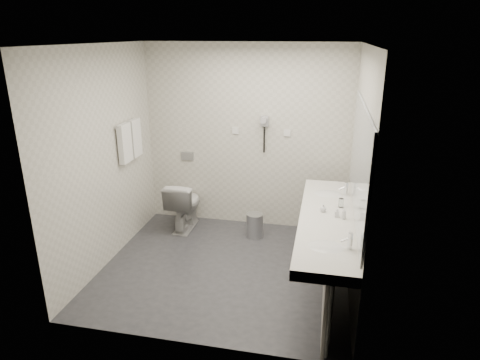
# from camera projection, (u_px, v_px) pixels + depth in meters

# --- Properties ---
(floor) EXTENTS (2.80, 2.80, 0.00)m
(floor) POSITION_uv_depth(u_px,v_px,m) (225.00, 268.00, 4.94)
(floor) COLOR #2B2C31
(floor) RESTS_ON ground
(ceiling) EXTENTS (2.80, 2.80, 0.00)m
(ceiling) POSITION_uv_depth(u_px,v_px,m) (222.00, 44.00, 4.11)
(ceiling) COLOR silver
(ceiling) RESTS_ON wall_back
(wall_back) EXTENTS (2.80, 0.00, 2.80)m
(wall_back) POSITION_uv_depth(u_px,v_px,m) (247.00, 138.00, 5.73)
(wall_back) COLOR beige
(wall_back) RESTS_ON floor
(wall_front) EXTENTS (2.80, 0.00, 2.80)m
(wall_front) POSITION_uv_depth(u_px,v_px,m) (184.00, 214.00, 3.33)
(wall_front) COLOR beige
(wall_front) RESTS_ON floor
(wall_left) EXTENTS (0.00, 2.60, 2.60)m
(wall_left) POSITION_uv_depth(u_px,v_px,m) (104.00, 158.00, 4.80)
(wall_left) COLOR beige
(wall_left) RESTS_ON floor
(wall_right) EXTENTS (0.00, 2.60, 2.60)m
(wall_right) POSITION_uv_depth(u_px,v_px,m) (358.00, 175.00, 4.26)
(wall_right) COLOR beige
(wall_right) RESTS_ON floor
(vanity_counter) EXTENTS (0.55, 2.20, 0.10)m
(vanity_counter) POSITION_uv_depth(u_px,v_px,m) (327.00, 221.00, 4.27)
(vanity_counter) COLOR silver
(vanity_counter) RESTS_ON floor
(vanity_panel) EXTENTS (0.03, 2.15, 0.75)m
(vanity_panel) POSITION_uv_depth(u_px,v_px,m) (327.00, 258.00, 4.41)
(vanity_panel) COLOR gray
(vanity_panel) RESTS_ON floor
(vanity_post_near) EXTENTS (0.06, 0.06, 0.75)m
(vanity_post_near) POSITION_uv_depth(u_px,v_px,m) (328.00, 321.00, 3.44)
(vanity_post_near) COLOR silver
(vanity_post_near) RESTS_ON floor
(vanity_post_far) EXTENTS (0.06, 0.06, 0.75)m
(vanity_post_far) POSITION_uv_depth(u_px,v_px,m) (330.00, 218.00, 5.36)
(vanity_post_far) COLOR silver
(vanity_post_far) RESTS_ON floor
(mirror) EXTENTS (0.02, 2.20, 1.05)m
(mirror) POSITION_uv_depth(u_px,v_px,m) (359.00, 161.00, 4.01)
(mirror) COLOR #B2BCC6
(mirror) RESTS_ON wall_right
(basin_near) EXTENTS (0.40, 0.31, 0.05)m
(basin_near) POSITION_uv_depth(u_px,v_px,m) (326.00, 248.00, 3.66)
(basin_near) COLOR silver
(basin_near) RESTS_ON vanity_counter
(basin_far) EXTENTS (0.40, 0.31, 0.05)m
(basin_far) POSITION_uv_depth(u_px,v_px,m) (328.00, 195.00, 4.86)
(basin_far) COLOR silver
(basin_far) RESTS_ON vanity_counter
(faucet_near) EXTENTS (0.04, 0.04, 0.15)m
(faucet_near) POSITION_uv_depth(u_px,v_px,m) (350.00, 241.00, 3.59)
(faucet_near) COLOR silver
(faucet_near) RESTS_ON vanity_counter
(faucet_far) EXTENTS (0.04, 0.04, 0.15)m
(faucet_far) POSITION_uv_depth(u_px,v_px,m) (346.00, 189.00, 4.79)
(faucet_far) COLOR silver
(faucet_far) RESTS_ON vanity_counter
(soap_bottle_a) EXTENTS (0.04, 0.04, 0.10)m
(soap_bottle_a) POSITION_uv_depth(u_px,v_px,m) (337.00, 212.00, 4.23)
(soap_bottle_a) COLOR silver
(soap_bottle_a) RESTS_ON vanity_counter
(soap_bottle_b) EXTENTS (0.08, 0.08, 0.08)m
(soap_bottle_b) POSITION_uv_depth(u_px,v_px,m) (323.00, 208.00, 4.35)
(soap_bottle_b) COLOR silver
(soap_bottle_b) RESTS_ON vanity_counter
(soap_bottle_c) EXTENTS (0.05, 0.05, 0.12)m
(soap_bottle_c) POSITION_uv_depth(u_px,v_px,m) (344.00, 213.00, 4.18)
(soap_bottle_c) COLOR silver
(soap_bottle_c) RESTS_ON vanity_counter
(glass_left) EXTENTS (0.06, 0.06, 0.10)m
(glass_left) POSITION_uv_depth(u_px,v_px,m) (341.00, 203.00, 4.47)
(glass_left) COLOR silver
(glass_left) RESTS_ON vanity_counter
(toilet) EXTENTS (0.39, 0.68, 0.69)m
(toilet) POSITION_uv_depth(u_px,v_px,m) (184.00, 205.00, 5.85)
(toilet) COLOR silver
(toilet) RESTS_ON floor
(flush_plate) EXTENTS (0.18, 0.02, 0.12)m
(flush_plate) POSITION_uv_depth(u_px,v_px,m) (187.00, 156.00, 5.98)
(flush_plate) COLOR #B2B5BA
(flush_plate) RESTS_ON wall_back
(pedal_bin) EXTENTS (0.26, 0.26, 0.31)m
(pedal_bin) POSITION_uv_depth(u_px,v_px,m) (255.00, 226.00, 5.65)
(pedal_bin) COLOR #B2B5BA
(pedal_bin) RESTS_ON floor
(bin_lid) EXTENTS (0.22, 0.22, 0.02)m
(bin_lid) POSITION_uv_depth(u_px,v_px,m) (255.00, 214.00, 5.60)
(bin_lid) COLOR #B2B5BA
(bin_lid) RESTS_ON pedal_bin
(towel_rail) EXTENTS (0.02, 0.62, 0.02)m
(towel_rail) POSITION_uv_depth(u_px,v_px,m) (128.00, 123.00, 5.20)
(towel_rail) COLOR silver
(towel_rail) RESTS_ON wall_left
(towel_near) EXTENTS (0.07, 0.24, 0.48)m
(towel_near) POSITION_uv_depth(u_px,v_px,m) (125.00, 143.00, 5.14)
(towel_near) COLOR silver
(towel_near) RESTS_ON towel_rail
(towel_far) EXTENTS (0.07, 0.24, 0.48)m
(towel_far) POSITION_uv_depth(u_px,v_px,m) (135.00, 138.00, 5.40)
(towel_far) COLOR silver
(towel_far) RESTS_ON towel_rail
(dryer_cradle) EXTENTS (0.10, 0.04, 0.14)m
(dryer_cradle) POSITION_uv_depth(u_px,v_px,m) (265.00, 121.00, 5.57)
(dryer_cradle) COLOR #9A9A9F
(dryer_cradle) RESTS_ON wall_back
(dryer_barrel) EXTENTS (0.08, 0.14, 0.08)m
(dryer_barrel) POSITION_uv_depth(u_px,v_px,m) (264.00, 120.00, 5.49)
(dryer_barrel) COLOR #9A9A9F
(dryer_barrel) RESTS_ON dryer_cradle
(dryer_cord) EXTENTS (0.02, 0.02, 0.35)m
(dryer_cord) POSITION_uv_depth(u_px,v_px,m) (264.00, 140.00, 5.64)
(dryer_cord) COLOR black
(dryer_cord) RESTS_ON dryer_cradle
(switch_plate_a) EXTENTS (0.09, 0.02, 0.09)m
(switch_plate_a) POSITION_uv_depth(u_px,v_px,m) (236.00, 131.00, 5.71)
(switch_plate_a) COLOR silver
(switch_plate_a) RESTS_ON wall_back
(switch_plate_b) EXTENTS (0.09, 0.02, 0.09)m
(switch_plate_b) POSITION_uv_depth(u_px,v_px,m) (287.00, 133.00, 5.58)
(switch_plate_b) COLOR silver
(switch_plate_b) RESTS_ON wall_back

